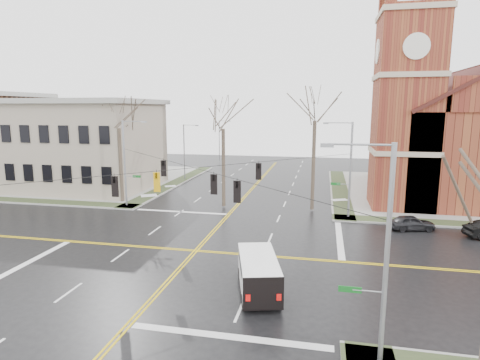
% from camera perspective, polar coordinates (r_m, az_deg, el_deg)
% --- Properties ---
extents(ground, '(120.00, 120.00, 0.00)m').
position_cam_1_polar(ground, '(30.22, -6.30, -9.97)').
color(ground, black).
rests_on(ground, ground).
extents(sidewalks, '(80.00, 80.00, 0.17)m').
position_cam_1_polar(sidewalks, '(30.20, -6.30, -9.83)').
color(sidewalks, gray).
rests_on(sidewalks, ground).
extents(road_markings, '(100.00, 100.00, 0.01)m').
position_cam_1_polar(road_markings, '(30.22, -6.30, -9.96)').
color(road_markings, gold).
rests_on(road_markings, ground).
extents(church, '(24.28, 27.48, 27.50)m').
position_cam_1_polar(church, '(54.10, 29.01, 6.86)').
color(church, maroon).
rests_on(church, ground).
extents(civic_building_a, '(18.00, 14.00, 11.00)m').
position_cam_1_polar(civic_building_a, '(56.44, -21.58, 4.51)').
color(civic_building_a, gray).
rests_on(civic_building_a, ground).
extents(signal_pole_ne, '(2.75, 0.22, 9.00)m').
position_cam_1_polar(signal_pole_ne, '(38.88, 15.18, 1.80)').
color(signal_pole_ne, gray).
rests_on(signal_pole_ne, ground).
extents(signal_pole_nw, '(2.75, 0.22, 9.00)m').
position_cam_1_polar(signal_pole_nw, '(43.80, -15.90, 2.67)').
color(signal_pole_nw, gray).
rests_on(signal_pole_nw, ground).
extents(signal_pole_se, '(2.75, 0.22, 9.00)m').
position_cam_1_polar(signal_pole_se, '(16.52, 19.57, -9.61)').
color(signal_pole_se, gray).
rests_on(signal_pole_se, ground).
extents(span_wires, '(23.02, 23.02, 0.03)m').
position_cam_1_polar(span_wires, '(28.69, -6.54, 1.74)').
color(span_wires, black).
rests_on(span_wires, ground).
extents(traffic_signals, '(8.21, 8.26, 1.30)m').
position_cam_1_polar(traffic_signals, '(28.19, -6.93, 0.04)').
color(traffic_signals, black).
rests_on(traffic_signals, ground).
extents(streetlight_north_a, '(2.30, 0.20, 8.00)m').
position_cam_1_polar(streetlight_north_a, '(58.63, -7.82, 4.30)').
color(streetlight_north_a, gray).
rests_on(streetlight_north_a, ground).
extents(streetlight_north_b, '(2.30, 0.20, 8.00)m').
position_cam_1_polar(streetlight_north_b, '(77.68, -2.86, 5.80)').
color(streetlight_north_b, gray).
rests_on(streetlight_north_b, ground).
extents(cargo_van, '(3.39, 5.73, 2.05)m').
position_cam_1_polar(cargo_van, '(23.57, 2.58, -12.72)').
color(cargo_van, white).
rests_on(cargo_van, ground).
extents(parked_car_a, '(4.07, 2.33, 1.30)m').
position_cam_1_polar(parked_car_a, '(37.73, 23.20, -5.60)').
color(parked_car_a, black).
rests_on(parked_car_a, ground).
extents(tree_nw_far, '(4.00, 4.00, 12.14)m').
position_cam_1_polar(tree_nw_far, '(45.55, -16.88, 7.73)').
color(tree_nw_far, '#3E3327').
rests_on(tree_nw_far, ground).
extents(tree_nw_near, '(4.00, 4.00, 12.23)m').
position_cam_1_polar(tree_nw_near, '(41.44, -2.41, 8.05)').
color(tree_nw_near, '#3E3327').
rests_on(tree_nw_near, ground).
extents(tree_ne, '(4.00, 4.00, 13.52)m').
position_cam_1_polar(tree_ne, '(40.66, 10.62, 9.14)').
color(tree_ne, '#3E3327').
rests_on(tree_ne, ground).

